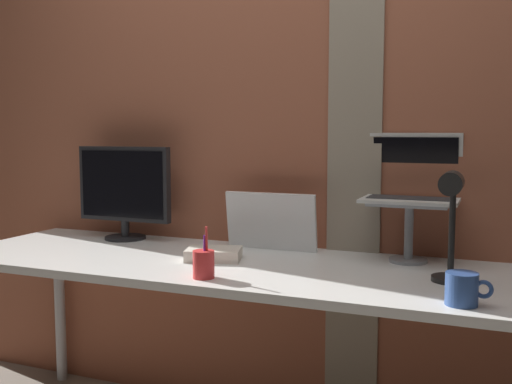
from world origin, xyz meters
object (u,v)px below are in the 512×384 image
at_px(laptop, 413,181).
at_px(pen_cup, 204,264).
at_px(desk_lamp, 451,215).
at_px(coffee_mug, 463,289).
at_px(whiteboard_panel, 271,221).
at_px(monitor, 124,188).

bearing_deg(laptop, pen_cup, -135.95).
height_order(desk_lamp, coffee_mug, desk_lamp).
height_order(laptop, coffee_mug, laptop).
bearing_deg(laptop, whiteboard_panel, -174.70).
height_order(monitor, desk_lamp, monitor).
distance_m(desk_lamp, pen_cup, 0.80).
relative_size(desk_lamp, pen_cup, 2.08).
bearing_deg(monitor, coffee_mug, -18.93).
distance_m(monitor, coffee_mug, 1.54).
bearing_deg(laptop, coffee_mug, -69.13).
bearing_deg(desk_lamp, whiteboard_panel, 156.48).
relative_size(monitor, coffee_mug, 3.55).
bearing_deg(coffee_mug, monitor, 161.07).
bearing_deg(desk_lamp, laptop, 114.65).
distance_m(laptop, whiteboard_panel, 0.58).
relative_size(desk_lamp, coffee_mug, 2.82).
distance_m(whiteboard_panel, coffee_mug, 0.92).
xyz_separation_m(monitor, whiteboard_panel, (0.69, 0.02, -0.11)).
relative_size(laptop, desk_lamp, 0.96).
xyz_separation_m(laptop, whiteboard_panel, (-0.55, -0.05, -0.18)).
height_order(monitor, laptop, laptop).
distance_m(whiteboard_panel, desk_lamp, 0.78).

